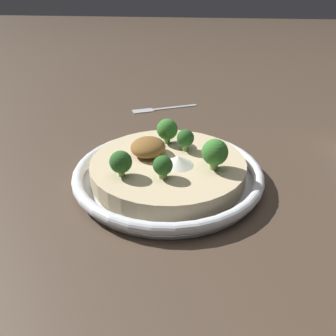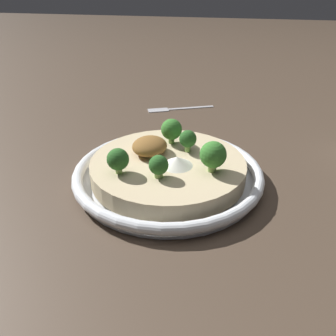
% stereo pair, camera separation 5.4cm
% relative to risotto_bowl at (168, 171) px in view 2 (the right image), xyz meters
% --- Properties ---
extents(ground_plane, '(6.00, 6.00, 0.00)m').
position_rel_risotto_bowl_xyz_m(ground_plane, '(0.00, 0.00, -0.02)').
color(ground_plane, '#47382B').
extents(risotto_bowl, '(0.31, 0.31, 0.04)m').
position_rel_risotto_bowl_xyz_m(risotto_bowl, '(0.00, 0.00, 0.00)').
color(risotto_bowl, silver).
rests_on(risotto_bowl, ground_plane).
extents(cheese_sprinkle, '(0.05, 0.05, 0.02)m').
position_rel_risotto_bowl_xyz_m(cheese_sprinkle, '(0.01, 0.02, 0.03)').
color(cheese_sprinkle, white).
rests_on(cheese_sprinkle, risotto_bowl).
extents(crispy_onion_garnish, '(0.06, 0.06, 0.03)m').
position_rel_risotto_bowl_xyz_m(crispy_onion_garnish, '(-0.02, -0.04, 0.03)').
color(crispy_onion_garnish, brown).
rests_on(crispy_onion_garnish, risotto_bowl).
extents(broccoli_front_right, '(0.03, 0.03, 0.04)m').
position_rel_risotto_bowl_xyz_m(broccoli_front_right, '(0.06, -0.06, 0.04)').
color(broccoli_front_right, '#84A856').
rests_on(broccoli_front_right, risotto_bowl).
extents(broccoli_front_left, '(0.04, 0.04, 0.05)m').
position_rel_risotto_bowl_xyz_m(broccoli_front_left, '(-0.07, -0.01, 0.05)').
color(broccoli_front_left, '#668E47').
rests_on(broccoli_front_left, risotto_bowl).
extents(broccoli_left, '(0.03, 0.03, 0.04)m').
position_rel_risotto_bowl_xyz_m(broccoli_left, '(-0.04, 0.02, 0.04)').
color(broccoli_left, '#759E4C').
rests_on(broccoli_left, risotto_bowl).
extents(broccoli_right, '(0.03, 0.03, 0.04)m').
position_rel_risotto_bowl_xyz_m(broccoli_right, '(0.06, 0.00, 0.04)').
color(broccoli_right, '#84A856').
rests_on(broccoli_right, risotto_bowl).
extents(broccoli_back, '(0.04, 0.04, 0.05)m').
position_rel_risotto_bowl_xyz_m(broccoli_back, '(0.02, 0.07, 0.05)').
color(broccoli_back, '#84A856').
rests_on(broccoli_back, risotto_bowl).
extents(fork_utensil, '(0.09, 0.17, 0.00)m').
position_rel_risotto_bowl_xyz_m(fork_utensil, '(-0.35, -0.07, -0.02)').
color(fork_utensil, '#B7B7BC').
rests_on(fork_utensil, ground_plane).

